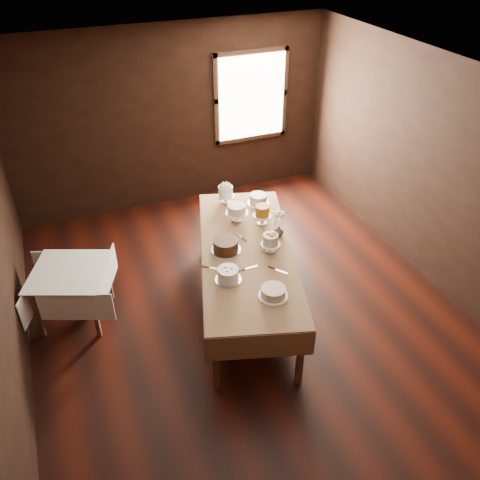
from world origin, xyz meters
name	(u,v)px	position (x,y,z in m)	size (l,w,h in m)	color
floor	(246,312)	(0.00, 0.00, 0.00)	(5.00, 6.00, 0.01)	black
ceiling	(248,84)	(0.00, 0.00, 2.80)	(5.00, 6.00, 0.01)	beige
wall_back	(172,119)	(0.00, 3.00, 1.40)	(5.00, 0.02, 2.80)	black
wall_front	(438,461)	(0.00, -3.00, 1.40)	(5.00, 0.02, 2.80)	black
wall_right	(435,175)	(2.50, 0.00, 1.40)	(0.02, 6.00, 2.80)	black
window	(252,97)	(1.30, 2.94, 1.60)	(1.10, 0.05, 1.30)	#FFEABF
display_table	(247,254)	(0.06, 0.14, 0.77)	(1.79, 2.87, 0.83)	#482A1B
side_table	(70,276)	(-1.91, 0.69, 0.62)	(1.08, 1.08, 0.70)	#482A1B
cake_meringue	(226,195)	(0.22, 1.26, 0.94)	(0.26, 0.26, 0.25)	white
cake_speckled	(258,200)	(0.60, 1.05, 0.90)	(0.31, 0.31, 0.14)	white
cake_lattice	(237,213)	(0.19, 0.78, 0.93)	(0.29, 0.29, 0.22)	white
cake_caramel	(262,216)	(0.45, 0.59, 0.95)	(0.23, 0.23, 0.27)	white
cake_chocolate	(226,245)	(-0.16, 0.23, 0.90)	(0.39, 0.39, 0.14)	silver
cake_flowers	(270,244)	(0.30, 0.02, 0.93)	(0.25, 0.25, 0.24)	white
cake_swirl	(228,275)	(-0.33, -0.29, 0.90)	(0.31, 0.31, 0.15)	silver
cake_cream	(273,292)	(0.00, -0.71, 0.88)	(0.33, 0.33, 0.11)	white
cake_server_a	(251,267)	(-0.02, -0.18, 0.84)	(0.24, 0.03, 0.01)	silver
cake_server_b	(281,271)	(0.26, -0.37, 0.84)	(0.24, 0.03, 0.01)	silver
cake_server_c	(238,235)	(0.09, 0.46, 0.84)	(0.24, 0.03, 0.01)	silver
cake_server_e	(216,268)	(-0.39, -0.06, 0.84)	(0.24, 0.03, 0.01)	silver
flower_vase	(279,231)	(0.53, 0.27, 0.90)	(0.12, 0.12, 0.13)	#2D2823
flower_bouquet	(279,218)	(0.53, 0.27, 1.08)	(0.14, 0.14, 0.20)	white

